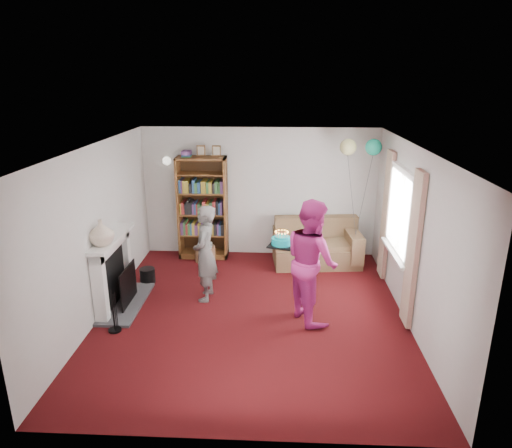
# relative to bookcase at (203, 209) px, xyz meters

# --- Properties ---
(ground) EXTENTS (5.00, 5.00, 0.00)m
(ground) POSITION_rel_bookcase_xyz_m (1.09, -2.30, -0.97)
(ground) COLOR black
(ground) RESTS_ON ground
(wall_back) EXTENTS (4.50, 0.02, 2.50)m
(wall_back) POSITION_rel_bookcase_xyz_m (1.09, 0.21, 0.28)
(wall_back) COLOR silver
(wall_back) RESTS_ON ground
(wall_left) EXTENTS (0.02, 5.00, 2.50)m
(wall_left) POSITION_rel_bookcase_xyz_m (-1.17, -2.30, 0.28)
(wall_left) COLOR silver
(wall_left) RESTS_ON ground
(wall_right) EXTENTS (0.02, 5.00, 2.50)m
(wall_right) POSITION_rel_bookcase_xyz_m (3.35, -2.30, 0.28)
(wall_right) COLOR silver
(wall_right) RESTS_ON ground
(ceiling) EXTENTS (4.50, 5.00, 0.01)m
(ceiling) POSITION_rel_bookcase_xyz_m (1.09, -2.30, 1.54)
(ceiling) COLOR white
(ceiling) RESTS_ON wall_back
(fireplace) EXTENTS (0.55, 1.80, 1.12)m
(fireplace) POSITION_rel_bookcase_xyz_m (-1.00, -2.11, -0.45)
(fireplace) COLOR #3F3F42
(fireplace) RESTS_ON ground
(window_bay) EXTENTS (0.14, 2.02, 2.20)m
(window_bay) POSITION_rel_bookcase_xyz_m (3.29, -1.70, 0.24)
(window_bay) COLOR white
(window_bay) RESTS_ON ground
(wall_sconce) EXTENTS (0.16, 0.23, 0.16)m
(wall_sconce) POSITION_rel_bookcase_xyz_m (-0.66, 0.06, 0.92)
(wall_sconce) COLOR gold
(wall_sconce) RESTS_ON ground
(bookcase) EXTENTS (0.93, 0.42, 2.18)m
(bookcase) POSITION_rel_bookcase_xyz_m (0.00, 0.00, 0.00)
(bookcase) COLOR #472B14
(bookcase) RESTS_ON ground
(sofa) EXTENTS (1.60, 0.85, 0.85)m
(sofa) POSITION_rel_bookcase_xyz_m (2.19, -0.24, -0.64)
(sofa) COLOR brown
(sofa) RESTS_ON ground
(wicker_basket) EXTENTS (0.39, 0.39, 0.35)m
(wicker_basket) POSITION_rel_bookcase_xyz_m (0.06, -0.28, -0.81)
(wicker_basket) COLOR #946545
(wicker_basket) RESTS_ON ground
(person_striped) EXTENTS (0.39, 0.57, 1.54)m
(person_striped) POSITION_rel_bookcase_xyz_m (0.32, -1.82, -0.20)
(person_striped) COLOR black
(person_striped) RESTS_ON ground
(person_magenta) EXTENTS (0.98, 1.08, 1.80)m
(person_magenta) POSITION_rel_bookcase_xyz_m (1.94, -2.35, -0.07)
(person_magenta) COLOR #AF236F
(person_magenta) RESTS_ON ground
(birthday_cake) EXTENTS (0.36, 0.36, 0.22)m
(birthday_cake) POSITION_rel_bookcase_xyz_m (1.51, -2.09, 0.13)
(birthday_cake) COLOR black
(birthday_cake) RESTS_ON ground
(balloons) EXTENTS (0.73, 0.34, 1.72)m
(balloons) POSITION_rel_bookcase_xyz_m (2.88, -0.32, 1.25)
(balloons) COLOR #3F3F3F
(balloons) RESTS_ON ground
(mantel_vase) EXTENTS (0.36, 0.36, 0.37)m
(mantel_vase) POSITION_rel_bookcase_xyz_m (-1.03, -2.45, 0.34)
(mantel_vase) COLOR beige
(mantel_vase) RESTS_ON fireplace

